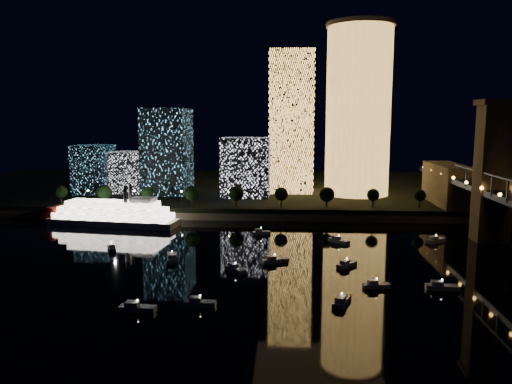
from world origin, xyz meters
TOP-DOWN VIEW (x-y plane):
  - ground at (0.00, 0.00)m, footprint 520.00×520.00m
  - far_bank at (0.00, 160.00)m, footprint 420.00×160.00m
  - seawall at (0.00, 82.00)m, footprint 420.00×6.00m
  - tower_cylindrical at (27.60, 126.47)m, footprint 34.00×34.00m
  - tower_rectangular at (-5.75, 135.23)m, footprint 22.91×22.91m
  - midrise_blocks at (-68.51, 123.19)m, footprint 100.59×32.20m
  - riverboat at (-81.01, 67.41)m, footprint 58.63×19.13m
  - motorboats at (-8.19, 12.33)m, footprint 117.83×81.39m
  - esplanade_trees at (-34.51, 88.00)m, footprint 165.45×6.79m
  - street_lamps at (-34.00, 94.00)m, footprint 132.70×0.70m

SIDE VIEW (x-z plane):
  - ground at x=0.00m, z-range 0.00..0.00m
  - motorboats at x=-8.19m, z-range -0.58..2.20m
  - seawall at x=0.00m, z-range 0.00..3.00m
  - far_bank at x=0.00m, z-range 0.00..5.00m
  - riverboat at x=-81.01m, z-range -4.23..13.13m
  - street_lamps at x=-34.00m, z-range 6.20..11.85m
  - esplanade_trees at x=-34.51m, z-range 6.02..14.92m
  - midrise_blocks at x=-68.51m, z-range 0.22..43.82m
  - tower_rectangular at x=-5.75m, z-range 5.00..77.91m
  - tower_cylindrical at x=27.60m, z-range 5.13..89.98m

